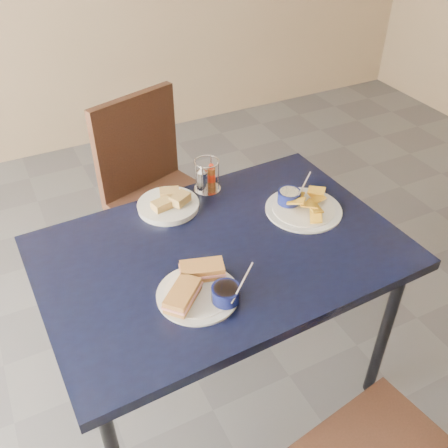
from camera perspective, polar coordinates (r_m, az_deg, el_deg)
name	(u,v)px	position (r m, az deg, el deg)	size (l,w,h in m)	color
ground	(213,410)	(2.22, -1.26, -20.51)	(6.00, 6.00, 0.00)	#4E4E53
dining_table	(222,262)	(1.79, -0.28, -4.35)	(1.28, 0.88, 0.75)	black
chair_far	(158,180)	(2.48, -7.52, 4.96)	(0.57, 0.57, 0.97)	black
sandwich_plate	(201,288)	(1.57, -2.66, -7.33)	(0.30, 0.26, 0.12)	white
plantain_plate	(300,205)	(1.95, 8.65, 2.19)	(0.29, 0.29, 0.12)	white
bread_basket	(169,204)	(1.93, -6.31, 2.26)	(0.23, 0.23, 0.07)	white
condiment_caddy	(206,178)	(2.01, -2.09, 5.29)	(0.11, 0.11, 0.14)	silver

